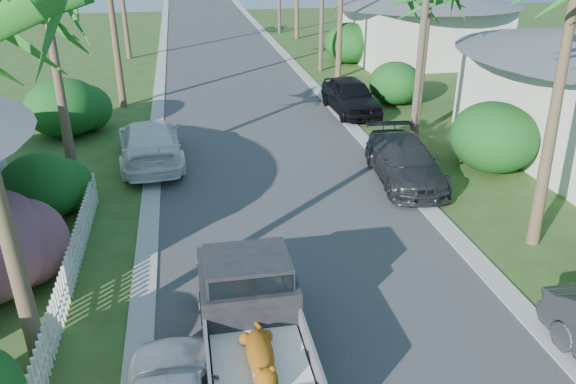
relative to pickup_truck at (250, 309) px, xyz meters
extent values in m
cube|color=#38383A|center=(2.00, 22.10, -1.00)|extent=(8.00, 100.00, 0.02)
cube|color=#A5A39E|center=(-2.30, 22.10, -0.98)|extent=(0.60, 100.00, 0.06)
cube|color=#A5A39E|center=(6.30, 22.10, -0.98)|extent=(0.60, 100.00, 0.06)
cylinder|color=black|center=(-0.85, 1.04, -0.63)|extent=(0.28, 0.76, 0.76)
cylinder|color=black|center=(0.85, 1.04, -0.63)|extent=(0.28, 0.76, 0.76)
cube|color=gray|center=(0.00, -1.56, -0.39)|extent=(1.90, 2.40, 0.24)
cube|color=gray|center=(-0.92, -1.56, -0.01)|extent=(0.06, 2.40, 0.55)
cube|color=gray|center=(0.92, -1.56, -0.01)|extent=(0.06, 2.40, 0.55)
cube|color=black|center=(0.00, 0.29, 0.04)|extent=(1.94, 1.65, 1.10)
cube|color=black|center=(0.00, 0.29, 0.77)|extent=(1.70, 1.35, 0.55)
cube|color=black|center=(0.00, -0.38, 0.74)|extent=(1.60, 0.05, 0.45)
cube|color=black|center=(0.00, 1.54, -0.11)|extent=(1.94, 1.20, 0.80)
cube|color=white|center=(0.00, -1.56, -0.19)|extent=(1.70, 2.10, 0.16)
ellipsoid|color=orange|center=(0.00, -1.46, 0.11)|extent=(0.48, 1.25, 0.43)
sphere|color=orange|center=(0.00, -2.21, 0.19)|extent=(0.40, 0.40, 0.40)
ellipsoid|color=white|center=(0.00, -1.46, 0.01)|extent=(0.32, 0.86, 0.18)
imported|color=#27292B|center=(6.35, 7.72, -0.29)|extent=(2.42, 5.08, 1.43)
imported|color=black|center=(6.85, 15.99, -0.20)|extent=(2.07, 4.84, 1.63)
imported|color=white|center=(-2.36, 11.09, -0.21)|extent=(2.66, 5.66, 1.60)
cone|color=brown|center=(-4.20, 0.10, 2.49)|extent=(0.36, 0.71, 7.01)
cone|color=brown|center=(-4.80, 9.10, 2.09)|extent=(0.36, 0.61, 6.21)
cone|color=brown|center=(-4.00, 19.10, 2.99)|extent=(0.36, 0.36, 8.00)
cone|color=brown|center=(-4.50, 31.10, 2.24)|extent=(0.36, 0.75, 6.51)
cone|color=brown|center=(8.30, 3.10, 2.74)|extent=(0.36, 0.73, 7.51)
cone|color=brown|center=(8.60, 12.10, 1.99)|extent=(0.36, 0.54, 6.01)
cone|color=brown|center=(8.20, 23.10, 3.09)|extent=(0.36, 0.36, 8.20)
ellipsoid|color=#154714|center=(-5.40, 7.10, -0.01)|extent=(2.40, 2.64, 2.00)
ellipsoid|color=#154714|center=(-6.00, 15.10, 0.19)|extent=(3.20, 3.52, 2.40)
ellipsoid|color=#154714|center=(9.80, 8.10, 0.24)|extent=(3.00, 3.30, 2.50)
ellipsoid|color=#154714|center=(9.50, 17.10, 0.04)|extent=(2.60, 2.86, 2.10)
ellipsoid|color=#154714|center=(10.00, 27.10, 0.29)|extent=(3.20, 3.52, 2.60)
cube|color=white|center=(-4.00, 2.60, -0.51)|extent=(0.10, 11.00, 1.00)
cube|color=silver|center=(15.00, 27.10, 0.79)|extent=(9.00, 8.00, 3.60)
cylinder|color=brown|center=(7.60, 10.10, 3.49)|extent=(0.26, 0.26, 9.00)
camera|label=1|loc=(-0.97, -9.25, 6.87)|focal=35.00mm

